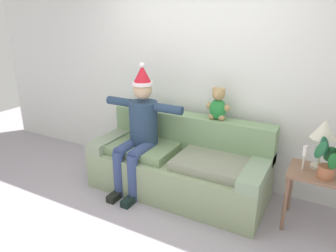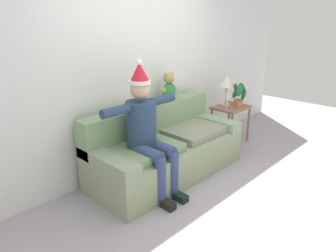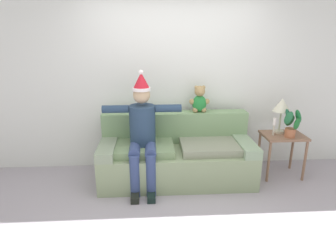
% 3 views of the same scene
% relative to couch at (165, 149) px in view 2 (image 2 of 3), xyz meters
% --- Properties ---
extents(ground_plane, '(10.00, 10.00, 0.00)m').
position_rel_couch_xyz_m(ground_plane, '(0.00, -1.03, -0.34)').
color(ground_plane, '#A098A2').
extents(back_wall, '(7.00, 0.10, 2.70)m').
position_rel_couch_xyz_m(back_wall, '(0.00, 0.52, 1.01)').
color(back_wall, silver).
rests_on(back_wall, ground_plane).
extents(couch, '(2.07, 0.88, 0.89)m').
position_rel_couch_xyz_m(couch, '(0.00, 0.00, 0.00)').
color(couch, gray).
rests_on(couch, ground_plane).
extents(person_seated, '(1.02, 0.77, 1.53)m').
position_rel_couch_xyz_m(person_seated, '(-0.46, -0.17, 0.44)').
color(person_seated, navy).
rests_on(person_seated, ground_plane).
extents(teddy_bear, '(0.29, 0.17, 0.38)m').
position_rel_couch_xyz_m(teddy_bear, '(0.35, 0.26, 0.72)').
color(teddy_bear, '#257F37').
rests_on(teddy_bear, couch).
extents(side_table, '(0.57, 0.44, 0.62)m').
position_rel_couch_xyz_m(side_table, '(1.50, -0.01, 0.17)').
color(side_table, '#845E47').
rests_on(side_table, ground_plane).
extents(table_lamp, '(0.24, 0.24, 0.49)m').
position_rel_couch_xyz_m(table_lamp, '(1.47, 0.08, 0.65)').
color(table_lamp, '#BDB69C').
rests_on(table_lamp, side_table).
extents(potted_plant, '(0.29, 0.27, 0.40)m').
position_rel_couch_xyz_m(potted_plant, '(1.54, -0.11, 0.47)').
color(potted_plant, '#A25C3C').
rests_on(potted_plant, side_table).
extents(candle_tall, '(0.04, 0.04, 0.25)m').
position_rel_couch_xyz_m(candle_tall, '(1.34, -0.03, 0.43)').
color(candle_tall, beige).
rests_on(candle_tall, side_table).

